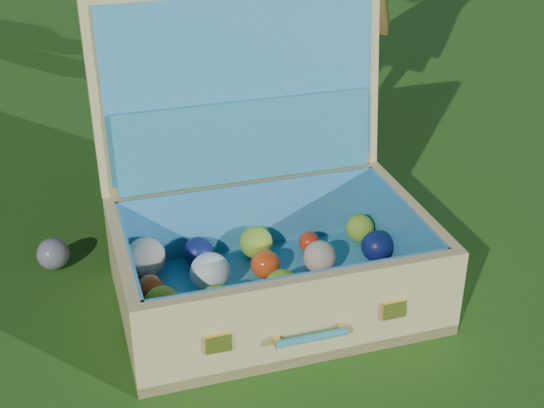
{
  "coord_description": "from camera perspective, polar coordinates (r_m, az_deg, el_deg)",
  "views": [
    {
      "loc": [
        0.02,
        -1.6,
        1.01
      ],
      "look_at": [
        0.1,
        -0.1,
        0.2
      ],
      "focal_mm": 50.0,
      "sensor_mm": 36.0,
      "label": 1
    }
  ],
  "objects": [
    {
      "name": "stray_ball",
      "position": [
        1.9,
        -16.16,
        -3.63
      ],
      "size": [
        0.08,
        0.08,
        0.08
      ],
      "primitive_type": "sphere",
      "color": "#386494",
      "rests_on": "ground"
    },
    {
      "name": "suitcase",
      "position": [
        1.7,
        -0.98,
        -0.7
      ],
      "size": [
        0.79,
        0.7,
        0.65
      ],
      "rotation": [
        0.0,
        0.0,
        0.25
      ],
      "color": "#D4BC72",
      "rests_on": "ground"
    },
    {
      "name": "ground",
      "position": [
        1.89,
        -3.06,
        -4.03
      ],
      "size": [
        60.0,
        60.0,
        0.0
      ],
      "primitive_type": "plane",
      "color": "#215114",
      "rests_on": "ground"
    }
  ]
}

